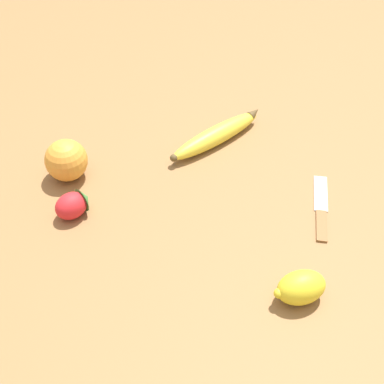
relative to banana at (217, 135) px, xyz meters
The scene contains 6 objects.
ground_plane 0.22m from the banana, 42.36° to the left, with size 3.00×3.00×0.00m, color olive.
banana is the anchor object (origin of this frame).
orange 0.28m from the banana, 10.60° to the right, with size 0.07×0.07×0.07m.
strawberry 0.30m from the banana, ahead, with size 0.06×0.05×0.04m.
lemon 0.36m from the banana, 75.47° to the left, with size 0.08×0.06×0.05m.
paring_knife 0.24m from the banana, 101.65° to the left, with size 0.11×0.13×0.01m.
Camera 1 is at (0.28, 0.51, 0.62)m, focal length 50.00 mm.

